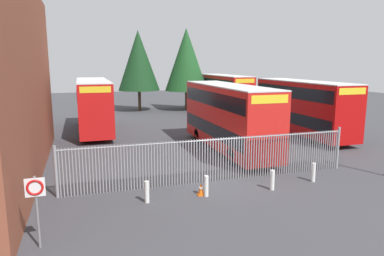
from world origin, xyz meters
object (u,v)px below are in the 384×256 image
(double_decker_bus_behind_fence_right, at_px, (94,104))
(bollard_center_front, at_px, (206,186))
(double_decker_bus_behind_fence_left, at_px, (303,106))
(bollard_near_left, at_px, (147,192))
(bollard_far_right, at_px, (313,172))
(speed_limit_sign_post, at_px, (36,196))
(double_decker_bus_near_gate, at_px, (228,115))
(bollard_near_right, at_px, (272,180))
(traffic_cone_by_gate, at_px, (201,189))
(double_decker_bus_far_back, at_px, (225,92))

(double_decker_bus_behind_fence_right, bearing_deg, bollard_center_front, -76.42)
(double_decker_bus_behind_fence_left, height_order, bollard_near_left, double_decker_bus_behind_fence_left)
(bollard_far_right, height_order, speed_limit_sign_post, speed_limit_sign_post)
(double_decker_bus_behind_fence_left, bearing_deg, bollard_near_left, -144.73)
(double_decker_bus_near_gate, xyz_separation_m, bollard_far_right, (1.58, -7.17, -1.95))
(bollard_near_right, bearing_deg, double_decker_bus_behind_fence_right, 113.16)
(bollard_center_front, distance_m, bollard_far_right, 5.78)
(double_decker_bus_behind_fence_left, distance_m, bollard_near_right, 13.87)
(bollard_center_front, bearing_deg, bollard_near_right, -2.56)
(bollard_near_right, height_order, traffic_cone_by_gate, bollard_near_right)
(double_decker_bus_behind_fence_right, xyz_separation_m, bollard_far_right, (9.87, -16.66, -1.95))
(double_decker_bus_near_gate, distance_m, bollard_center_front, 8.78)
(double_decker_bus_behind_fence_right, distance_m, bollard_near_right, 18.69)
(traffic_cone_by_gate, bearing_deg, bollard_near_right, -5.93)
(double_decker_bus_near_gate, height_order, double_decker_bus_behind_fence_left, same)
(speed_limit_sign_post, bearing_deg, double_decker_bus_far_back, 57.03)
(bollard_far_right, bearing_deg, double_decker_bus_behind_fence_right, 120.64)
(double_decker_bus_behind_fence_left, distance_m, double_decker_bus_far_back, 14.18)
(bollard_center_front, height_order, traffic_cone_by_gate, bollard_center_front)
(bollard_near_right, relative_size, speed_limit_sign_post, 0.40)
(double_decker_bus_near_gate, xyz_separation_m, bollard_center_front, (-4.19, -7.46, -1.95))
(double_decker_bus_behind_fence_left, height_order, double_decker_bus_far_back, same)
(double_decker_bus_far_back, bearing_deg, bollard_near_left, -119.20)
(double_decker_bus_behind_fence_right, bearing_deg, bollard_near_left, -85.07)
(bollard_near_left, xyz_separation_m, traffic_cone_by_gate, (2.47, 0.13, -0.19))
(speed_limit_sign_post, bearing_deg, bollard_far_right, 13.28)
(traffic_cone_by_gate, bearing_deg, double_decker_bus_far_back, 65.27)
(double_decker_bus_near_gate, relative_size, bollard_near_left, 11.38)
(bollard_near_left, xyz_separation_m, bollard_near_right, (5.85, -0.22, 0.00))
(bollard_near_left, bearing_deg, traffic_cone_by_gate, 3.00)
(bollard_near_left, xyz_separation_m, bollard_center_front, (2.64, -0.08, 0.00))
(bollard_near_left, bearing_deg, double_decker_bus_behind_fence_right, 94.93)
(double_decker_bus_near_gate, height_order, double_decker_bus_behind_fence_right, same)
(double_decker_bus_near_gate, height_order, bollard_near_right, double_decker_bus_near_gate)
(double_decker_bus_behind_fence_left, bearing_deg, bollard_near_right, -129.69)
(double_decker_bus_near_gate, bearing_deg, bollard_near_right, -97.31)
(bollard_near_right, bearing_deg, double_decker_bus_behind_fence_left, 50.31)
(speed_limit_sign_post, bearing_deg, double_decker_bus_behind_fence_right, 82.71)
(bollard_near_right, bearing_deg, bollard_near_left, 177.82)
(bollard_center_front, relative_size, bollard_far_right, 1.00)
(double_decker_bus_behind_fence_left, height_order, bollard_near_right, double_decker_bus_behind_fence_left)
(double_decker_bus_near_gate, distance_m, bollard_near_right, 7.91)
(double_decker_bus_far_back, xyz_separation_m, bollard_center_front, (-11.05, -24.57, -1.95))
(double_decker_bus_behind_fence_right, xyz_separation_m, bollard_near_left, (1.45, -16.87, -1.95))
(double_decker_bus_near_gate, bearing_deg, double_decker_bus_behind_fence_right, 131.13)
(bollard_near_right, distance_m, traffic_cone_by_gate, 3.41)
(bollard_near_left, relative_size, traffic_cone_by_gate, 1.61)
(double_decker_bus_behind_fence_right, relative_size, bollard_far_right, 11.38)
(double_decker_bus_near_gate, bearing_deg, bollard_near_left, -132.78)
(bollard_near_left, relative_size, bollard_center_front, 1.00)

